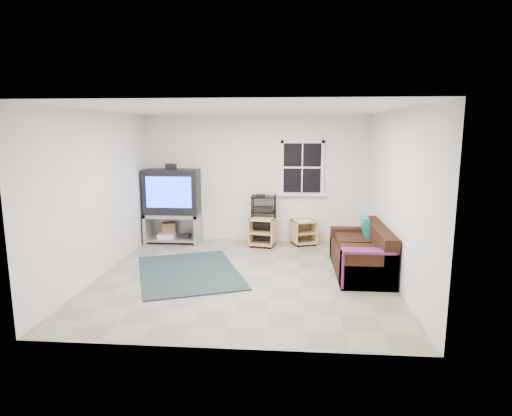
# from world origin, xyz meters

# --- Properties ---
(room) EXTENTS (4.60, 4.62, 4.60)m
(room) POSITION_xyz_m (0.95, 2.27, 1.48)
(room) COLOR gray
(room) RESTS_ON ground
(tv_unit) EXTENTS (1.11, 0.56, 1.63)m
(tv_unit) POSITION_xyz_m (-1.70, 2.00, 0.90)
(tv_unit) COLOR gray
(tv_unit) RESTS_ON ground
(av_rack) EXTENTS (0.50, 0.37, 1.01)m
(av_rack) POSITION_xyz_m (0.18, 2.10, 0.44)
(av_rack) COLOR black
(av_rack) RESTS_ON ground
(side_table_left) EXTENTS (0.56, 0.56, 0.57)m
(side_table_left) POSITION_xyz_m (0.18, 1.90, 0.30)
(side_table_left) COLOR tan
(side_table_left) RESTS_ON ground
(side_table_right) EXTENTS (0.58, 0.58, 0.52)m
(side_table_right) POSITION_xyz_m (0.98, 2.06, 0.29)
(side_table_right) COLOR tan
(side_table_right) RESTS_ON ground
(sofa) EXTENTS (0.81, 1.83, 0.84)m
(sofa) POSITION_xyz_m (1.90, 0.38, 0.30)
(sofa) COLOR black
(sofa) RESTS_ON ground
(shag_rug) EXTENTS (2.19, 2.52, 0.02)m
(shag_rug) POSITION_xyz_m (-0.92, 0.10, 0.01)
(shag_rug) COLOR black
(shag_rug) RESTS_ON ground
(paper_bag) EXTENTS (0.31, 0.25, 0.39)m
(paper_bag) POSITION_xyz_m (-1.82, 2.08, 0.19)
(paper_bag) COLOR olive
(paper_bag) RESTS_ON ground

